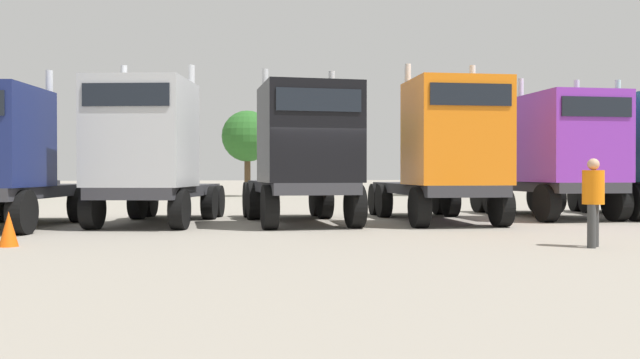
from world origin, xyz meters
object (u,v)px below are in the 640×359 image
at_px(semi_truck_orange, 447,152).
at_px(semi_truck_purple, 562,154).
at_px(visitor_in_hivis, 593,196).
at_px(semi_truck_black, 304,152).
at_px(semi_truck_silver, 149,151).
at_px(traffic_cone_far, 9,229).

bearing_deg(semi_truck_orange, semi_truck_purple, 107.99).
distance_m(semi_truck_purple, visitor_in_hivis, 7.83).
xyz_separation_m(semi_truck_black, semi_truck_orange, (3.92, -0.36, 0.02)).
relative_size(semi_truck_orange, visitor_in_hivis, 3.83).
distance_m(semi_truck_silver, semi_truck_black, 4.14).
xyz_separation_m(semi_truck_black, traffic_cone_far, (-6.45, -3.81, -1.62)).
height_order(semi_truck_silver, semi_truck_black, semi_truck_silver).
distance_m(semi_truck_purple, traffic_cone_far, 15.31).
xyz_separation_m(semi_truck_black, semi_truck_purple, (8.09, 0.69, 0.02)).
height_order(semi_truck_purple, visitor_in_hivis, semi_truck_purple).
bearing_deg(semi_truck_black, semi_truck_silver, -98.97).
height_order(semi_truck_silver, semi_truck_orange, semi_truck_orange).
height_order(semi_truck_orange, traffic_cone_far, semi_truck_orange).
bearing_deg(semi_truck_purple, semi_truck_black, -82.84).
height_order(semi_truck_orange, visitor_in_hivis, semi_truck_orange).
height_order(semi_truck_black, semi_truck_orange, semi_truck_orange).
bearing_deg(semi_truck_silver, semi_truck_black, 95.70).
bearing_deg(traffic_cone_far, semi_truck_purple, 17.22).
bearing_deg(traffic_cone_far, visitor_in_hivis, -12.20).
height_order(semi_truck_black, semi_truck_purple, semi_truck_purple).
bearing_deg(semi_truck_purple, visitor_in_hivis, -25.64).
xyz_separation_m(semi_truck_orange, visitor_in_hivis, (0.53, -5.82, -1.01)).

